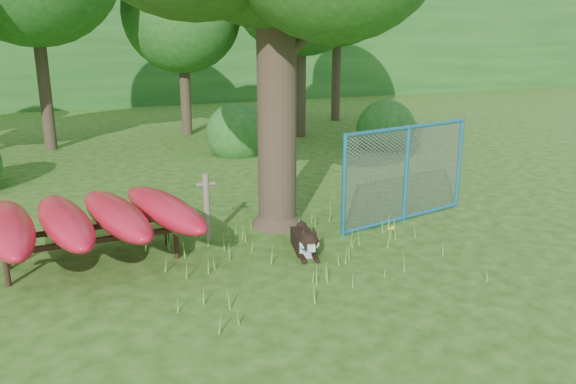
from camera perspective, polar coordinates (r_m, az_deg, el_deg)
name	(u,v)px	position (r m, az deg, el deg)	size (l,w,h in m)	color
ground	(310,283)	(7.97, 2.20, -9.23)	(80.00, 80.00, 0.00)	#214A0E
wooden_post	(207,206)	(9.44, -8.26, -1.39)	(0.32, 0.11, 1.16)	#655C4B
kayak_rack	(91,218)	(8.86, -19.40, -2.53)	(3.22, 2.85, 0.95)	black
husky_dog	(305,242)	(8.93, 1.76, -5.08)	(0.56, 1.21, 0.55)	black
fence_section	(406,174)	(10.55, 11.92, 1.83)	(3.04, 0.68, 3.00)	teal
wildflower_clump	(391,229)	(9.64, 10.45, -3.75)	(0.11, 0.10, 0.25)	#549B32
bg_tree_c	(181,13)	(20.07, -10.77, 17.42)	(4.00, 4.00, 6.12)	#34291C
shrub_right	(385,148)	(17.76, 9.81, 4.42)	(1.80, 1.80, 1.80)	#1D591C
shrub_mid	(237,154)	(16.68, -5.19, 3.88)	(1.80, 1.80, 1.80)	#1D591C
wooded_hillside	(94,43)	(34.65, -19.13, 14.08)	(80.00, 12.00, 6.00)	#1D591C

